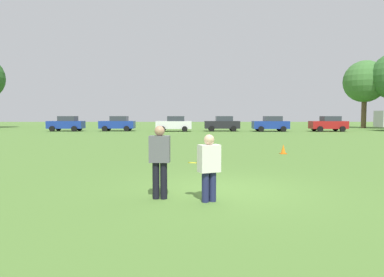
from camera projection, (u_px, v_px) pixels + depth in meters
ground_plane at (223, 190)px, 9.18m from camera, size 180.15×180.15×0.00m
player_thrower at (160, 158)px, 8.13m from camera, size 0.49×0.30×1.71m
player_defender at (209, 165)px, 7.86m from camera, size 0.54×0.44×1.53m
frisbee at (194, 163)px, 8.15m from camera, size 0.27×0.27×0.08m
traffic_cone at (283, 149)px, 17.63m from camera, size 0.32×0.32×0.48m
parked_car_near_left at (66, 124)px, 42.21m from camera, size 4.20×2.22×1.82m
parked_car_mid_left at (118, 123)px, 42.56m from camera, size 4.20×2.22×1.82m
parked_car_center at (174, 124)px, 41.51m from camera, size 4.20×2.22×1.82m
parked_car_mid_right at (222, 124)px, 42.23m from camera, size 4.20×2.22×1.82m
parked_car_near_right at (271, 124)px, 41.49m from camera, size 4.20×2.22×1.82m
parked_car_far_right at (329, 124)px, 41.47m from camera, size 4.20×2.22×1.82m
tree_west_maple at (365, 82)px, 51.42m from camera, size 6.13×6.13×9.97m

